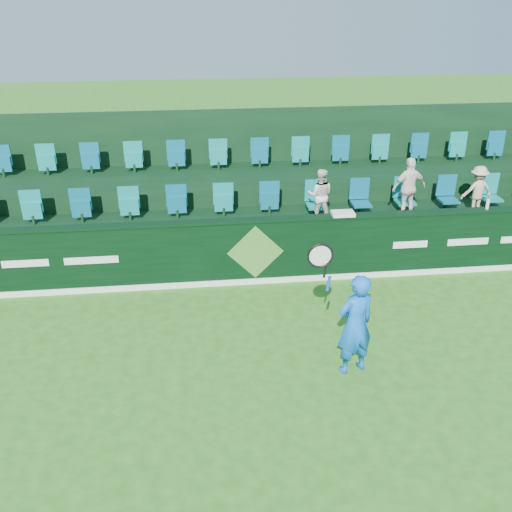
{
  "coord_description": "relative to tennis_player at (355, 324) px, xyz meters",
  "views": [
    {
      "loc": [
        -1.12,
        -5.98,
        5.44
      ],
      "look_at": [
        -0.11,
        2.8,
        1.15
      ],
      "focal_mm": 40.0,
      "sensor_mm": 36.0,
      "label": 1
    }
  ],
  "objects": [
    {
      "name": "ground",
      "position": [
        -1.15,
        -0.98,
        -0.84
      ],
      "size": [
        60.0,
        60.0,
        0.0
      ],
      "primitive_type": "plane",
      "color": "#286818",
      "rests_on": "ground"
    },
    {
      "name": "sponsor_hoarding",
      "position": [
        -1.15,
        3.02,
        -0.17
      ],
      "size": [
        16.0,
        0.25,
        1.35
      ],
      "color": "black",
      "rests_on": "ground"
    },
    {
      "name": "stand_tier_front",
      "position": [
        -1.15,
        4.12,
        -0.44
      ],
      "size": [
        16.0,
        2.0,
        0.8
      ],
      "primitive_type": "cube",
      "color": "black",
      "rests_on": "ground"
    },
    {
      "name": "stand_tier_back",
      "position": [
        -1.15,
        6.02,
        -0.19
      ],
      "size": [
        16.0,
        1.8,
        1.3
      ],
      "primitive_type": "cube",
      "color": "black",
      "rests_on": "ground"
    },
    {
      "name": "stand_rear",
      "position": [
        -1.15,
        6.47,
        0.37
      ],
      "size": [
        16.0,
        4.1,
        2.6
      ],
      "color": "black",
      "rests_on": "ground"
    },
    {
      "name": "seat_row_front",
      "position": [
        -1.15,
        4.52,
        0.26
      ],
      "size": [
        13.5,
        0.5,
        0.6
      ],
      "primitive_type": "cube",
      "color": "#107F7B",
      "rests_on": "stand_tier_front"
    },
    {
      "name": "seat_row_back",
      "position": [
        -1.15,
        6.32,
        0.76
      ],
      "size": [
        13.5,
        0.5,
        0.6
      ],
      "primitive_type": "cube",
      "color": "#107F7B",
      "rests_on": "stand_tier_back"
    },
    {
      "name": "tennis_player",
      "position": [
        0.0,
        0.0,
        0.0
      ],
      "size": [
        1.17,
        0.56,
        2.26
      ],
      "color": "blue",
      "rests_on": "ground"
    },
    {
      "name": "spectator_left",
      "position": [
        0.35,
        4.14,
        0.52
      ],
      "size": [
        0.63,
        0.54,
        1.13
      ],
      "primitive_type": "imported",
      "rotation": [
        0.0,
        0.0,
        2.91
      ],
      "color": "silver",
      "rests_on": "stand_tier_front"
    },
    {
      "name": "spectator_middle",
      "position": [
        2.28,
        4.14,
        0.61
      ],
      "size": [
        0.81,
        0.46,
        1.31
      ],
      "primitive_type": "imported",
      "rotation": [
        0.0,
        0.0,
        3.33
      ],
      "color": "white",
      "rests_on": "stand_tier_front"
    },
    {
      "name": "spectator_right",
      "position": [
        3.82,
        4.14,
        0.49
      ],
      "size": [
        0.73,
        0.46,
        1.07
      ],
      "primitive_type": "imported",
      "rotation": [
        0.0,
        0.0,
        3.23
      ],
      "color": "#C1AF88",
      "rests_on": "stand_tier_front"
    },
    {
      "name": "towel",
      "position": [
        0.56,
        3.02,
        0.54
      ],
      "size": [
        0.43,
        0.28,
        0.06
      ],
      "primitive_type": "cube",
      "color": "white",
      "rests_on": "sponsor_hoarding"
    },
    {
      "name": "drinks_bottle",
      "position": [
        3.48,
        3.02,
        0.61
      ],
      "size": [
        0.06,
        0.06,
        0.2
      ],
      "primitive_type": "cylinder",
      "color": "silver",
      "rests_on": "sponsor_hoarding"
    }
  ]
}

